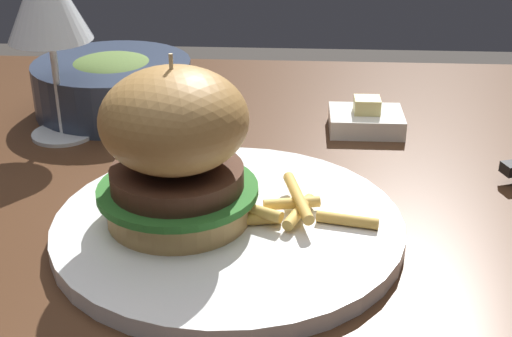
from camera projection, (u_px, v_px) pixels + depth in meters
dining_table at (197, 280)px, 0.67m from camera, size 1.24×0.78×0.74m
main_plate at (228, 227)px, 0.56m from camera, size 0.27×0.27×0.01m
burger_sandwich at (175, 147)px, 0.53m from camera, size 0.12×0.12×0.13m
fries_pile at (290, 209)px, 0.55m from camera, size 0.13×0.07×0.02m
wine_glass at (46, 1)px, 0.68m from camera, size 0.08×0.08×0.19m
butter_dish at (366, 120)px, 0.75m from camera, size 0.08×0.06×0.04m
soup_bowl at (113, 84)px, 0.80m from camera, size 0.17×0.17×0.06m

